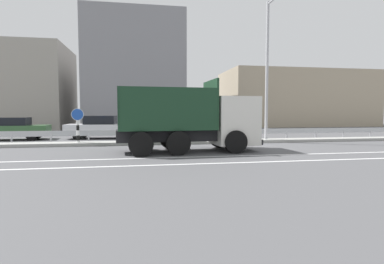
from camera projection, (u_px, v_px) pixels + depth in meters
ground_plane at (243, 147)px, 15.69m from camera, size 320.00×320.00×0.00m
lane_strip_0 at (194, 157)px, 12.34m from camera, size 66.97×0.16×0.01m
lane_strip_1 at (202, 164)px, 10.73m from camera, size 66.97×0.16×0.01m
median_island at (230, 141)px, 18.02m from camera, size 36.83×1.10×0.18m
median_guardrail at (226, 132)px, 18.87m from camera, size 66.97×0.09×0.78m
dump_truck at (205, 124)px, 14.22m from camera, size 6.66×2.92×3.35m
median_road_sign at (78, 126)px, 16.47m from camera, size 0.66×0.16×2.05m
street_lamp_1 at (269, 64)px, 17.89m from camera, size 0.71×2.58×8.46m
parked_car_2 at (11, 129)px, 19.80m from camera, size 4.84×2.13×1.49m
parked_car_3 at (102, 127)px, 20.95m from camera, size 5.01×2.21×1.59m
background_building_0 at (21, 88)px, 33.10m from camera, size 10.20×8.98×9.05m
background_building_1 at (135, 74)px, 34.76m from camera, size 10.60×9.82×12.56m
background_building_2 at (296, 99)px, 40.40m from camera, size 19.22×8.96×7.18m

